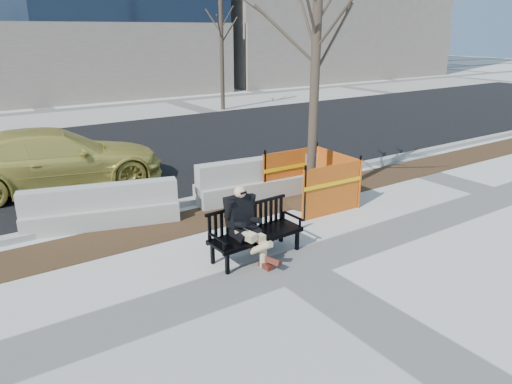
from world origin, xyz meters
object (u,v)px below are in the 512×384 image
(jersey_barrier_left, at_px, (103,226))
(seated_man, at_px, (244,259))
(sedan, at_px, (59,188))
(bench, at_px, (256,256))
(tree_fence, at_px, (310,204))
(jersey_barrier_right, at_px, (264,196))

(jersey_barrier_left, bearing_deg, seated_man, -45.59)
(sedan, bearing_deg, bench, -154.28)
(tree_fence, xyz_separation_m, sedan, (-4.36, 4.24, 0.00))
(seated_man, distance_m, jersey_barrier_right, 3.20)
(sedan, height_order, jersey_barrier_right, sedan)
(seated_man, xyz_separation_m, tree_fence, (2.65, 1.44, 0.00))
(sedan, relative_size, jersey_barrier_left, 1.70)
(jersey_barrier_left, height_order, jersey_barrier_right, jersey_barrier_right)
(seated_man, distance_m, sedan, 5.93)
(jersey_barrier_left, bearing_deg, bench, -42.41)
(bench, height_order, jersey_barrier_left, bench)
(jersey_barrier_left, relative_size, jersey_barrier_right, 0.91)
(bench, height_order, jersey_barrier_right, jersey_barrier_right)
(tree_fence, bearing_deg, bench, -148.73)
(tree_fence, relative_size, sedan, 1.16)
(seated_man, bearing_deg, jersey_barrier_right, 46.17)
(bench, height_order, sedan, sedan)
(tree_fence, relative_size, jersey_barrier_left, 1.98)
(bench, relative_size, jersey_barrier_right, 0.52)
(sedan, bearing_deg, seated_man, -156.25)
(tree_fence, bearing_deg, sedan, 135.84)
(seated_man, xyz_separation_m, jersey_barrier_right, (2.10, 2.42, 0.00))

